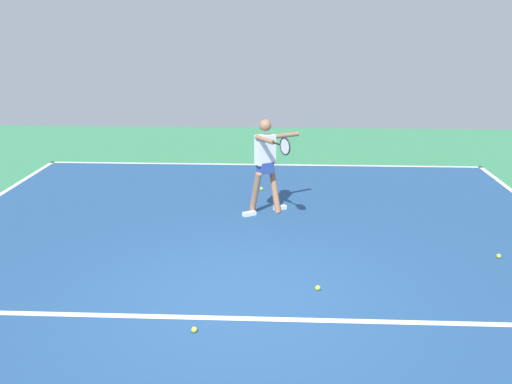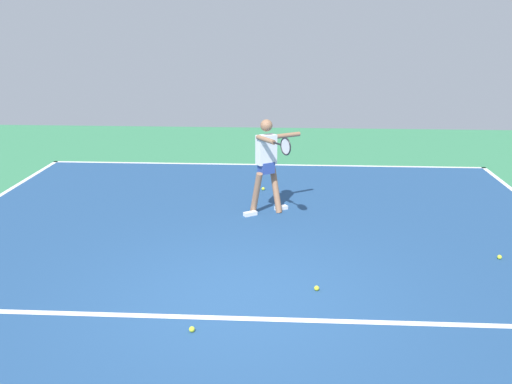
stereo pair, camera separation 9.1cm
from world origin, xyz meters
name	(u,v)px [view 2 (the right image)]	position (x,y,z in m)	size (l,w,h in m)	color
ground_plane	(242,301)	(0.00, 0.00, 0.00)	(23.70, 23.70, 0.00)	#388456
court_surface	(242,301)	(0.00, 0.00, 0.00)	(10.38, 13.99, 0.00)	navy
court_line_baseline_near	(265,165)	(0.00, -6.94, 0.00)	(10.38, 0.10, 0.01)	white
court_line_service	(238,318)	(0.00, 0.44, 0.00)	(7.79, 0.10, 0.01)	white
court_line_centre_mark	(265,167)	(0.00, -6.74, 0.00)	(0.10, 0.30, 0.01)	white
tennis_player	(268,161)	(-0.19, -3.38, 0.97)	(1.00, 1.37, 1.71)	#9E7051
tennis_ball_by_baseline	(500,257)	(-3.64, -1.50, 0.03)	(0.07, 0.07, 0.07)	#CCE033
tennis_ball_far_corner	(192,329)	(0.49, 0.77, 0.03)	(0.07, 0.07, 0.07)	#CCE033
tennis_ball_near_service_line	(263,189)	(-0.05, -4.80, 0.03)	(0.07, 0.07, 0.07)	#CCE033
tennis_ball_near_player	(317,288)	(-0.94, -0.34, 0.03)	(0.07, 0.07, 0.07)	yellow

